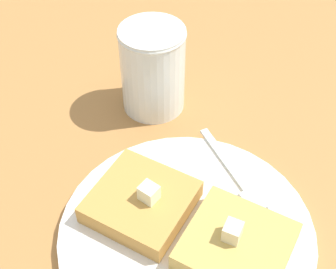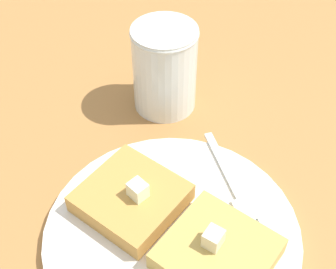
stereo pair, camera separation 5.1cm
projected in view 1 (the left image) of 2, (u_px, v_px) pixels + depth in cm
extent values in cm
cube|color=#A26D38|center=(134.00, 201.00, 52.34)|extent=(112.81, 112.81, 2.64)
cylinder|color=silver|center=(187.00, 233.00, 47.16)|extent=(25.68, 25.68, 1.28)
torus|color=navy|center=(187.00, 231.00, 46.99)|extent=(25.68, 25.68, 0.80)
cube|color=#BA863F|center=(141.00, 202.00, 47.71)|extent=(11.97, 11.83, 2.22)
cube|color=tan|center=(237.00, 246.00, 44.11)|extent=(11.97, 11.83, 2.22)
cube|color=#EFF1C8|center=(149.00, 193.00, 46.02)|extent=(2.01, 1.86, 1.77)
cube|color=beige|center=(233.00, 231.00, 42.92)|extent=(2.14, 2.24, 1.77)
cube|color=silver|center=(224.00, 159.00, 53.04)|extent=(9.79, 3.93, 0.36)
cube|color=silver|center=(254.00, 200.00, 48.98)|extent=(3.34, 2.95, 0.36)
cube|color=silver|center=(277.00, 219.00, 47.32)|extent=(3.14, 1.29, 0.36)
cube|color=silver|center=(272.00, 221.00, 47.16)|extent=(3.14, 1.29, 0.36)
cube|color=silver|center=(268.00, 223.00, 47.00)|extent=(3.14, 1.29, 0.36)
cube|color=silver|center=(263.00, 225.00, 46.84)|extent=(3.14, 1.29, 0.36)
cylinder|color=#572B07|center=(153.00, 81.00, 58.94)|extent=(7.34, 7.34, 7.81)
cylinder|color=silver|center=(153.00, 69.00, 57.69)|extent=(7.98, 7.98, 11.32)
torus|color=silver|center=(152.00, 33.00, 53.96)|extent=(8.16, 8.16, 0.50)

